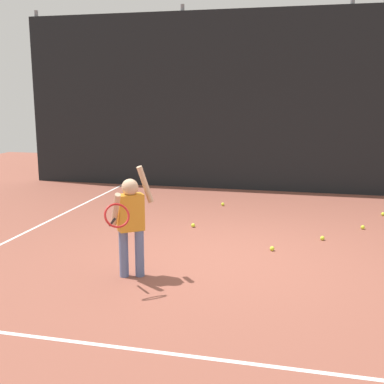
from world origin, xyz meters
The scene contains 14 objects.
ground_plane centered at (0.00, 0.00, 0.00)m, with size 20.00×20.00×0.00m, color brown.
court_line_baseline centered at (0.00, -2.66, 0.00)m, with size 9.00×0.05×0.00m, color white.
court_line_sideline centered at (-3.30, 1.00, 0.00)m, with size 0.05×9.00×0.00m, color white.
back_fence_windscreen centered at (0.00, 4.74, 2.00)m, with size 11.22×0.08×3.99m, color black.
fence_post_0 centered at (-5.46, 4.80, 2.07)m, with size 0.09×0.09×4.14m, color slate.
fence_post_1 centered at (-1.82, 4.80, 2.07)m, with size 0.09×0.09×4.14m, color slate.
fence_post_2 centered at (1.82, 4.80, 2.07)m, with size 0.09×0.09×4.14m, color slate.
tennis_player centered at (-0.97, -1.05, 0.73)m, with size 0.48×0.85×1.35m.
tennis_ball_0 centered at (-0.54, 2.95, 0.03)m, with size 0.07×0.07×0.07m, color #CCE033.
tennis_ball_1 centered at (-0.75, 1.29, 0.03)m, with size 0.07×0.07×0.07m, color #CCE033.
tennis_ball_2 centered at (1.99, 1.82, 0.03)m, with size 0.07×0.07×0.07m, color #CCE033.
tennis_ball_3 centered at (1.32, 1.03, 0.03)m, with size 0.07×0.07×0.07m, color #CCE033.
tennis_ball_4 centered at (0.62, 0.34, 0.03)m, with size 0.07×0.07×0.07m, color #CCE033.
tennis_ball_6 centered at (2.44, 2.83, 0.03)m, with size 0.07×0.07×0.07m, color #CCE033.
Camera 1 is at (1.02, -6.30, 2.19)m, focal length 45.40 mm.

